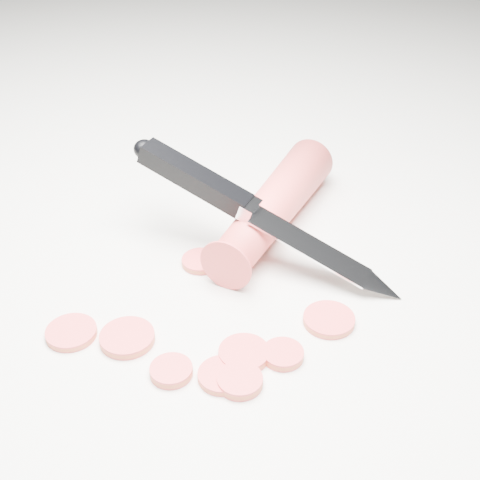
# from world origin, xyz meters

# --- Properties ---
(ground) EXTENTS (2.40, 2.40, 0.00)m
(ground) POSITION_xyz_m (0.00, 0.00, 0.00)
(ground) COLOR silver
(ground) RESTS_ON ground
(carrot) EXTENTS (0.08, 0.19, 0.04)m
(carrot) POSITION_xyz_m (0.02, 0.10, 0.02)
(carrot) COLOR #E43938
(carrot) RESTS_ON ground
(carrot_slice_0) EXTENTS (0.04, 0.04, 0.01)m
(carrot_slice_0) POSITION_xyz_m (-0.10, -0.07, 0.00)
(carrot_slice_0) COLOR red
(carrot_slice_0) RESTS_ON ground
(carrot_slice_1) EXTENTS (0.03, 0.03, 0.01)m
(carrot_slice_1) POSITION_xyz_m (-0.02, -0.09, 0.00)
(carrot_slice_1) COLOR red
(carrot_slice_1) RESTS_ON ground
(carrot_slice_2) EXTENTS (0.04, 0.04, 0.01)m
(carrot_slice_2) POSITION_xyz_m (0.03, -0.06, 0.00)
(carrot_slice_2) COLOR red
(carrot_slice_2) RESTS_ON ground
(carrot_slice_3) EXTENTS (0.03, 0.03, 0.01)m
(carrot_slice_3) POSITION_xyz_m (0.02, -0.09, 0.00)
(carrot_slice_3) COLOR red
(carrot_slice_3) RESTS_ON ground
(carrot_slice_4) EXTENTS (0.04, 0.04, 0.01)m
(carrot_slice_4) POSITION_xyz_m (0.08, -0.01, 0.00)
(carrot_slice_4) COLOR red
(carrot_slice_4) RESTS_ON ground
(carrot_slice_5) EXTENTS (0.04, 0.04, 0.01)m
(carrot_slice_5) POSITION_xyz_m (-0.06, -0.07, 0.00)
(carrot_slice_5) COLOR red
(carrot_slice_5) RESTS_ON ground
(carrot_slice_6) EXTENTS (0.03, 0.03, 0.01)m
(carrot_slice_6) POSITION_xyz_m (0.03, -0.09, 0.00)
(carrot_slice_6) COLOR red
(carrot_slice_6) RESTS_ON ground
(carrot_slice_7) EXTENTS (0.03, 0.03, 0.01)m
(carrot_slice_7) POSITION_xyz_m (0.05, -0.06, 0.00)
(carrot_slice_7) COLOR red
(carrot_slice_7) RESTS_ON ground
(carrot_slice_8) EXTENTS (0.03, 0.03, 0.01)m
(carrot_slice_8) POSITION_xyz_m (-0.03, 0.04, 0.00)
(carrot_slice_8) COLOR red
(carrot_slice_8) RESTS_ON ground
(kitchen_knife) EXTENTS (0.25, 0.08, 0.09)m
(kitchen_knife) POSITION_xyz_m (0.02, 0.05, 0.04)
(kitchen_knife) COLOR silver
(kitchen_knife) RESTS_ON ground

